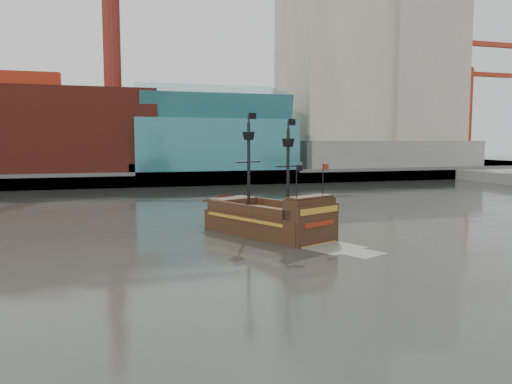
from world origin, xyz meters
name	(u,v)px	position (x,y,z in m)	size (l,w,h in m)	color
ground	(299,284)	(0.00, 0.00, 0.00)	(400.00, 400.00, 0.00)	#282A25
promenade_far	(150,171)	(0.00, 92.00, 1.00)	(220.00, 60.00, 2.00)	slate
seawall	(165,179)	(0.00, 62.50, 1.30)	(220.00, 1.00, 2.60)	#4C4C49
skyline	(175,63)	(5.21, 84.56, 24.55)	(149.00, 45.00, 62.00)	#776447
crane_a	(467,97)	(78.63, 82.00, 19.11)	(22.50, 4.00, 32.25)	slate
crane_b	(470,114)	(88.23, 92.00, 15.57)	(19.10, 4.00, 26.25)	slate
pirate_ship	(269,223)	(3.07, 14.55, 1.00)	(10.12, 15.16, 11.00)	black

